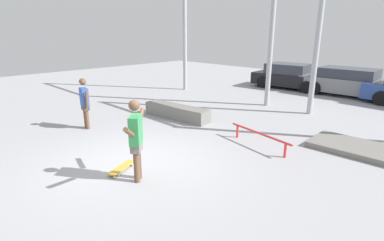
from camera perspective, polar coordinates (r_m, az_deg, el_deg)
ground_plane at (r=7.33m, az=-11.32°, el=-8.13°), size 36.00×36.00×0.00m
skateboarder at (r=6.20m, az=-10.63°, el=-3.02°), size 1.07×1.16×1.75m
skateboard at (r=7.05m, az=-13.23°, el=-8.73°), size 0.52×0.84×0.08m
grind_box at (r=10.79m, az=-2.92°, el=1.65°), size 2.67×0.90×0.47m
manual_pad at (r=9.00m, az=30.41°, el=-4.94°), size 2.79×1.42×0.15m
grind_rail at (r=8.32m, az=12.75°, el=-2.82°), size 2.12×0.47×0.41m
canopy_support_left at (r=14.25m, az=6.02°, el=20.61°), size 5.22×0.20×6.77m
parked_car_black at (r=17.35m, az=18.07°, el=7.98°), size 4.05×2.16×1.32m
parked_car_grey at (r=16.36m, az=27.92°, el=6.42°), size 4.56×2.01×1.32m
bystander at (r=10.08m, az=-19.77°, el=3.47°), size 0.71×0.26×1.63m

